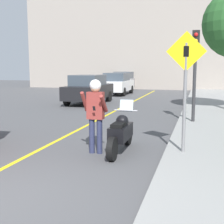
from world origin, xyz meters
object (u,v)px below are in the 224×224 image
object	(u,v)px
person_biker	(95,108)
crossing_sign	(185,81)
parked_car_black	(89,89)
parked_car_white	(117,83)
traffic_light	(195,58)
parked_car_grey	(124,80)
motorcycle	(121,133)

from	to	relation	value
person_biker	crossing_sign	size ratio (longest dim) A/B	0.66
parked_car_black	person_biker	bearing A→B (deg)	-69.03
person_biker	parked_car_white	bearing A→B (deg)	103.08
traffic_light	parked_car_black	bearing A→B (deg)	138.43
traffic_light	parked_car_white	bearing A→B (deg)	117.28
traffic_light	parked_car_grey	xyz separation A→B (m)	(-6.76, 17.16, -1.58)
parked_car_black	parked_car_white	bearing A→B (deg)	89.63
parked_car_black	parked_car_grey	size ratio (longest dim) A/B	1.00
person_biker	crossing_sign	world-z (taller)	crossing_sign
motorcycle	traffic_light	bearing A→B (deg)	68.82
parked_car_black	motorcycle	bearing A→B (deg)	-65.59
motorcycle	parked_car_grey	world-z (taller)	parked_car_grey
person_biker	traffic_light	size ratio (longest dim) A/B	0.56
traffic_light	parked_car_grey	size ratio (longest dim) A/B	0.78
parked_car_grey	traffic_light	bearing A→B (deg)	-68.50
crossing_sign	parked_car_white	size ratio (longest dim) A/B	0.67
person_biker	traffic_light	distance (m)	5.27
person_biker	parked_car_white	size ratio (longest dim) A/B	0.44
crossing_sign	parked_car_black	xyz separation A→B (m)	(-5.93, 9.73, -0.97)
motorcycle	traffic_light	size ratio (longest dim) A/B	0.65
person_biker	parked_car_grey	distance (m)	22.22
motorcycle	parked_car_white	world-z (taller)	parked_car_white
crossing_sign	person_biker	bearing A→B (deg)	-173.83
crossing_sign	parked_car_black	bearing A→B (deg)	121.36
person_biker	parked_car_white	xyz separation A→B (m)	(-3.77, 16.24, -0.29)
person_biker	crossing_sign	distance (m)	2.23
motorcycle	crossing_sign	bearing A→B (deg)	-2.41
person_biker	parked_car_grey	world-z (taller)	person_biker
person_biker	parked_car_grey	xyz separation A→B (m)	(-4.53, 21.75, -0.29)
person_biker	parked_car_white	distance (m)	16.68
motorcycle	parked_car_black	size ratio (longest dim) A/B	0.51
crossing_sign	traffic_light	xyz separation A→B (m)	(0.12, 4.36, 0.62)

